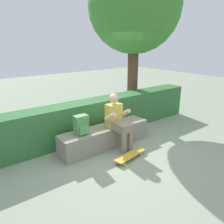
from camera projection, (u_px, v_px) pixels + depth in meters
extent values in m
plane|color=gray|center=(116.00, 153.00, 4.76)|extent=(24.00, 24.00, 0.00)
cube|color=gray|center=(105.00, 137.00, 4.99)|extent=(2.16, 0.48, 0.47)
cube|color=gold|center=(114.00, 115.00, 4.90)|extent=(0.34, 0.22, 0.52)
sphere|color=#D8AD84|center=(114.00, 98.00, 4.78)|extent=(0.21, 0.21, 0.21)
cube|color=gray|center=(123.00, 127.00, 4.72)|extent=(0.32, 0.40, 0.17)
cylinder|color=gray|center=(124.00, 144.00, 4.65)|extent=(0.11, 0.11, 0.47)
cylinder|color=gray|center=(130.00, 142.00, 4.75)|extent=(0.11, 0.11, 0.47)
cylinder|color=#D8AD84|center=(110.00, 117.00, 4.66)|extent=(0.09, 0.33, 0.27)
cylinder|color=#D8AD84|center=(125.00, 113.00, 4.89)|extent=(0.09, 0.33, 0.27)
cube|color=gold|center=(130.00, 155.00, 4.51)|extent=(0.82, 0.33, 0.02)
cylinder|color=silver|center=(136.00, 151.00, 4.77)|extent=(0.06, 0.04, 0.05)
cylinder|color=silver|center=(141.00, 154.00, 4.67)|extent=(0.06, 0.04, 0.05)
cylinder|color=silver|center=(118.00, 161.00, 4.38)|extent=(0.06, 0.04, 0.05)
cylinder|color=silver|center=(124.00, 164.00, 4.28)|extent=(0.06, 0.04, 0.05)
cube|color=#51894C|center=(81.00, 125.00, 4.51)|extent=(0.28, 0.18, 0.40)
cube|color=#509B4F|center=(84.00, 130.00, 4.45)|extent=(0.20, 0.05, 0.18)
cube|color=#336936|center=(94.00, 118.00, 5.55)|extent=(6.34, 0.54, 0.91)
cylinder|color=#473323|center=(133.00, 73.00, 6.58)|extent=(0.31, 0.31, 2.75)
sphere|color=#3D7F33|center=(135.00, 6.00, 6.02)|extent=(2.56, 2.56, 2.56)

